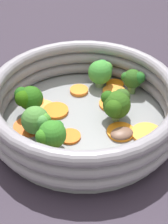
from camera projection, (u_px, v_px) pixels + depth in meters
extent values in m
plane|color=#271F2B|center=(84.00, 125.00, 0.59)|extent=(4.00, 4.00, 0.00)
cylinder|color=gray|center=(84.00, 122.00, 0.58)|extent=(0.27, 0.27, 0.01)
torus|color=gray|center=(84.00, 114.00, 0.57)|extent=(0.29, 0.29, 0.02)
torus|color=gray|center=(84.00, 103.00, 0.56)|extent=(0.29, 0.29, 0.02)
torus|color=gray|center=(84.00, 92.00, 0.55)|extent=(0.29, 0.29, 0.02)
sphere|color=gray|center=(15.00, 95.00, 0.62)|extent=(0.01, 0.01, 0.01)
sphere|color=gray|center=(3.00, 112.00, 0.59)|extent=(0.01, 0.01, 0.01)
cylinder|color=orange|center=(79.00, 90.00, 0.63)|extent=(0.04, 0.04, 0.01)
cylinder|color=orange|center=(114.00, 91.00, 0.63)|extent=(0.05, 0.05, 0.00)
cylinder|color=orange|center=(147.00, 134.00, 0.55)|extent=(0.06, 0.06, 0.01)
cylinder|color=orange|center=(70.00, 136.00, 0.55)|extent=(0.03, 0.03, 0.00)
cylinder|color=orange|center=(112.00, 104.00, 0.61)|extent=(0.06, 0.06, 0.00)
cylinder|color=orange|center=(56.00, 111.00, 0.59)|extent=(0.06, 0.06, 0.01)
cylinder|color=orange|center=(35.00, 102.00, 0.61)|extent=(0.03, 0.03, 0.01)
cylinder|color=#E05E10|center=(55.00, 164.00, 0.50)|extent=(0.06, 0.06, 0.00)
cylinder|color=#F29A38|center=(91.00, 164.00, 0.50)|extent=(0.05, 0.05, 0.00)
cylinder|color=#D95D1F|center=(28.00, 127.00, 0.56)|extent=(0.05, 0.05, 0.00)
cylinder|color=orange|center=(42.00, 108.00, 0.60)|extent=(0.05, 0.05, 0.00)
cylinder|color=orange|center=(121.00, 132.00, 0.55)|extent=(0.05, 0.05, 0.00)
cylinder|color=orange|center=(115.00, 84.00, 0.65)|extent=(0.04, 0.04, 0.00)
cylinder|color=#6E945F|center=(98.00, 81.00, 0.64)|extent=(0.02, 0.02, 0.02)
sphere|color=#367F2F|center=(98.00, 72.00, 0.63)|extent=(0.04, 0.04, 0.04)
sphere|color=#357E35|center=(101.00, 66.00, 0.64)|extent=(0.02, 0.02, 0.02)
sphere|color=#3C8431|center=(106.00, 68.00, 0.63)|extent=(0.02, 0.02, 0.02)
cylinder|color=#7D9A53|center=(116.00, 115.00, 0.57)|extent=(0.01, 0.01, 0.02)
sphere|color=#274F13|center=(117.00, 105.00, 0.56)|extent=(0.04, 0.04, 0.04)
sphere|color=#1F4C10|center=(108.00, 98.00, 0.56)|extent=(0.02, 0.02, 0.02)
sphere|color=#2A4C19|center=(122.00, 97.00, 0.57)|extent=(0.03, 0.03, 0.03)
sphere|color=#264D0F|center=(114.00, 108.00, 0.55)|extent=(0.03, 0.03, 0.03)
cylinder|color=#8CB164|center=(36.00, 129.00, 0.55)|extent=(0.01, 0.01, 0.01)
sphere|color=#427832|center=(35.00, 120.00, 0.54)|extent=(0.04, 0.04, 0.04)
sphere|color=#43813B|center=(42.00, 122.00, 0.53)|extent=(0.02, 0.02, 0.02)
sphere|color=#408228|center=(44.00, 120.00, 0.53)|extent=(0.02, 0.02, 0.02)
cylinder|color=#86B267|center=(32.00, 108.00, 0.59)|extent=(0.02, 0.02, 0.02)
sphere|color=#215412|center=(31.00, 98.00, 0.57)|extent=(0.04, 0.04, 0.04)
sphere|color=#1B4D12|center=(22.00, 94.00, 0.57)|extent=(0.02, 0.02, 0.02)
sphere|color=#225009|center=(23.00, 99.00, 0.56)|extent=(0.02, 0.02, 0.02)
cylinder|color=#618C47|center=(132.00, 88.00, 0.63)|extent=(0.01, 0.01, 0.02)
sphere|color=#254D17|center=(133.00, 79.00, 0.62)|extent=(0.03, 0.03, 0.03)
sphere|color=#20521A|center=(126.00, 77.00, 0.62)|extent=(0.02, 0.02, 0.02)
sphere|color=#1B551D|center=(139.00, 78.00, 0.61)|extent=(0.02, 0.02, 0.02)
sphere|color=#1F4518|center=(140.00, 77.00, 0.61)|extent=(0.02, 0.02, 0.02)
cylinder|color=#8EA75E|center=(53.00, 145.00, 0.52)|extent=(0.02, 0.02, 0.02)
sphere|color=#2B6D1F|center=(52.00, 134.00, 0.51)|extent=(0.04, 0.04, 0.04)
sphere|color=#2E6F19|center=(43.00, 137.00, 0.50)|extent=(0.02, 0.02, 0.02)
sphere|color=#276A26|center=(57.00, 127.00, 0.52)|extent=(0.02, 0.02, 0.02)
ellipsoid|color=brown|center=(77.00, 157.00, 0.51)|extent=(0.02, 0.02, 0.01)
ellipsoid|color=brown|center=(122.00, 133.00, 0.55)|extent=(0.04, 0.04, 0.01)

